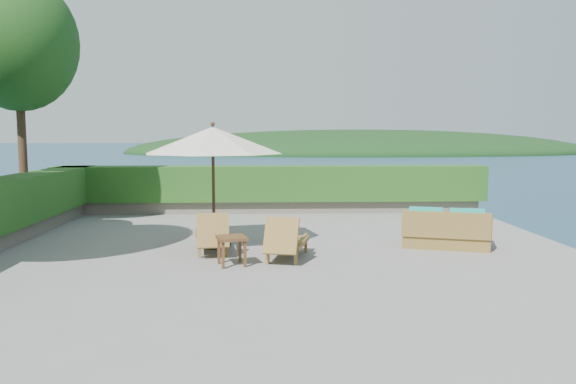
{
  "coord_description": "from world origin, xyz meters",
  "views": [
    {
      "loc": [
        -0.15,
        -10.56,
        2.29
      ],
      "look_at": [
        0.3,
        0.8,
        1.1
      ],
      "focal_mm": 35.0,
      "sensor_mm": 36.0,
      "label": 1
    }
  ],
  "objects_px": {
    "patio_umbrella": "(213,141)",
    "side_table": "(232,242)",
    "wicker_loveseat": "(446,232)",
    "lounge_left": "(212,235)",
    "lounge_right": "(286,241)"
  },
  "relations": [
    {
      "from": "lounge_left",
      "to": "patio_umbrella",
      "type": "bearing_deg",
      "value": 85.78
    },
    {
      "from": "lounge_left",
      "to": "lounge_right",
      "type": "bearing_deg",
      "value": -30.37
    },
    {
      "from": "patio_umbrella",
      "to": "lounge_right",
      "type": "height_order",
      "value": "patio_umbrella"
    },
    {
      "from": "patio_umbrella",
      "to": "lounge_left",
      "type": "distance_m",
      "value": 1.9
    },
    {
      "from": "patio_umbrella",
      "to": "side_table",
      "type": "bearing_deg",
      "value": -74.87
    },
    {
      "from": "patio_umbrella",
      "to": "wicker_loveseat",
      "type": "xyz_separation_m",
      "value": [
        4.67,
        -0.31,
        -1.8
      ]
    },
    {
      "from": "wicker_loveseat",
      "to": "patio_umbrella",
      "type": "bearing_deg",
      "value": -166.18
    },
    {
      "from": "patio_umbrella",
      "to": "lounge_left",
      "type": "height_order",
      "value": "patio_umbrella"
    },
    {
      "from": "lounge_left",
      "to": "wicker_loveseat",
      "type": "height_order",
      "value": "wicker_loveseat"
    },
    {
      "from": "patio_umbrella",
      "to": "lounge_right",
      "type": "bearing_deg",
      "value": -41.59
    },
    {
      "from": "wicker_loveseat",
      "to": "lounge_left",
      "type": "bearing_deg",
      "value": -158.13
    },
    {
      "from": "patio_umbrella",
      "to": "wicker_loveseat",
      "type": "bearing_deg",
      "value": -3.81
    },
    {
      "from": "patio_umbrella",
      "to": "wicker_loveseat",
      "type": "relative_size",
      "value": 1.73
    },
    {
      "from": "lounge_left",
      "to": "lounge_right",
      "type": "distance_m",
      "value": 1.52
    },
    {
      "from": "lounge_right",
      "to": "wicker_loveseat",
      "type": "relative_size",
      "value": 0.82
    }
  ]
}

